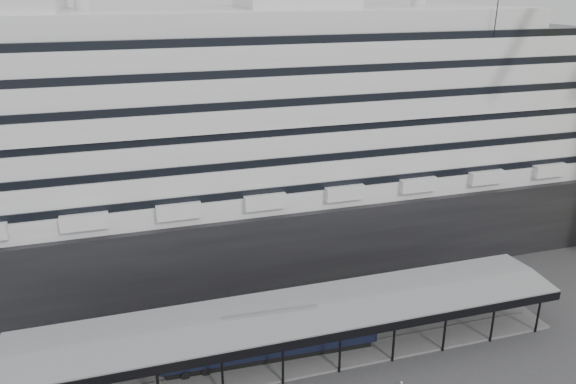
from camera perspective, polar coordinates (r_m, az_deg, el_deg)
name	(u,v)px	position (r m, az deg, el deg)	size (l,w,h in m)	color
ground	(315,383)	(56.74, 2.72, -18.84)	(200.00, 200.00, 0.00)	#3B3B3E
cruise_ship	(238,121)	(76.80, -5.08, 7.18)	(130.00, 30.00, 43.90)	black
platform_canopy	(299,333)	(59.09, 1.09, -14.14)	(56.00, 9.18, 5.30)	slate
pullman_carriage	(270,336)	(58.24, -1.81, -14.40)	(22.15, 3.70, 21.65)	black
traffic_cone_right	(402,383)	(57.13, 11.46, -18.50)	(0.41, 0.41, 0.74)	#E0540C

